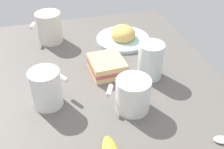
# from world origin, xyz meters

# --- Properties ---
(tabletop) EXTENTS (0.90, 0.64, 0.02)m
(tabletop) POSITION_xyz_m (0.00, 0.00, 0.01)
(tabletop) COLOR #5B5651
(tabletop) RESTS_ON ground
(plate_of_food) EXTENTS (0.18, 0.18, 0.06)m
(plate_of_food) POSITION_xyz_m (0.23, -0.10, 0.04)
(plate_of_food) COLOR silver
(plate_of_food) RESTS_ON tabletop
(coffee_mug_black) EXTENTS (0.08, 0.11, 0.10)m
(coffee_mug_black) POSITION_xyz_m (0.29, 0.14, 0.07)
(coffee_mug_black) COLOR silver
(coffee_mug_black) RESTS_ON tabletop
(coffee_mug_milky) EXTENTS (0.08, 0.10, 0.10)m
(coffee_mug_milky) POSITION_xyz_m (-0.04, 0.18, 0.07)
(coffee_mug_milky) COLOR white
(coffee_mug_milky) RESTS_ON tabletop
(coffee_mug_spare) EXTENTS (0.09, 0.11, 0.09)m
(coffee_mug_spare) POSITION_xyz_m (-0.11, -0.02, 0.06)
(coffee_mug_spare) COLOR white
(coffee_mug_spare) RESTS_ON tabletop
(sandwich_main) EXTENTS (0.11, 0.10, 0.04)m
(sandwich_main) POSITION_xyz_m (0.06, 0.00, 0.04)
(sandwich_main) COLOR #DBB77A
(sandwich_main) RESTS_ON tabletop
(glass_of_milk) EXTENTS (0.07, 0.07, 0.11)m
(glass_of_milk) POSITION_xyz_m (0.01, -0.11, 0.07)
(glass_of_milk) COLOR silver
(glass_of_milk) RESTS_ON tabletop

